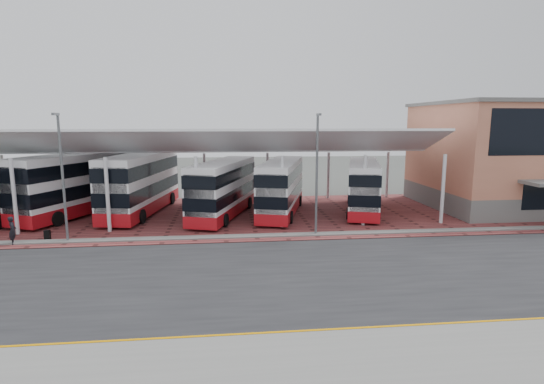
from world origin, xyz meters
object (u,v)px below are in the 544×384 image
object	(u,v)px
bus_0	(19,189)
bus_1	(79,184)
bus_2	(141,184)
bus_3	(223,189)
pedestrian	(12,230)
bus_4	(281,188)
terminal	(532,155)
bus_5	(363,187)

from	to	relation	value
bus_0	bus_1	world-z (taller)	bus_1
bus_1	bus_2	xyz separation A→B (m)	(4.95, 0.04, -0.02)
bus_2	bus_3	world-z (taller)	bus_2
bus_3	pedestrian	xyz separation A→B (m)	(-12.92, -6.62, -1.31)
bus_0	bus_3	bearing A→B (deg)	13.58
bus_4	bus_3	bearing A→B (deg)	-159.88
bus_0	bus_3	xyz separation A→B (m)	(15.88, -1.10, -0.12)
terminal	bus_4	xyz separation A→B (m)	(-22.48, -0.93, -2.45)
terminal	pedestrian	distance (m)	41.05
terminal	bus_4	bearing A→B (deg)	-177.64
bus_3	pedestrian	world-z (taller)	bus_3
bus_0	bus_4	xyz separation A→B (m)	(20.59, -0.73, -0.15)
pedestrian	terminal	bearing A→B (deg)	-102.49
bus_0	bus_2	distance (m)	9.18
bus_2	pedestrian	size ratio (longest dim) A/B	6.95
terminal	bus_5	size ratio (longest dim) A/B	1.77
pedestrian	bus_1	bearing A→B (deg)	-31.85
bus_5	bus_3	bearing A→B (deg)	-160.74
bus_0	bus_5	distance (m)	27.51
bus_1	bus_2	bearing A→B (deg)	24.37
bus_1	bus_5	bearing A→B (deg)	20.37
bus_2	pedestrian	world-z (taller)	bus_2
bus_2	bus_5	bearing A→B (deg)	4.98
bus_0	pedestrian	distance (m)	8.40
terminal	bus_3	size ratio (longest dim) A/B	1.69
bus_0	bus_3	size ratio (longest dim) A/B	1.05
bus_3	bus_5	size ratio (longest dim) A/B	1.05
bus_4	pedestrian	world-z (taller)	bus_4
bus_2	bus_3	size ratio (longest dim) A/B	1.12
bus_1	bus_2	world-z (taller)	bus_1
terminal	bus_4	distance (m)	22.63
bus_5	pedestrian	xyz separation A→B (m)	(-24.54, -7.09, -1.20)
pedestrian	bus_3	bearing A→B (deg)	-86.52
bus_0	bus_5	xyz separation A→B (m)	(27.50, -0.64, -0.22)
bus_3	pedestrian	distance (m)	14.58
bus_0	bus_2	size ratio (longest dim) A/B	0.95
bus_4	bus_5	xyz separation A→B (m)	(6.92, 0.09, -0.07)
bus_3	bus_4	bearing A→B (deg)	22.28
bus_1	pedestrian	bearing A→B (deg)	-74.27
bus_2	bus_0	bearing A→B (deg)	-165.10
terminal	bus_0	world-z (taller)	terminal
terminal	bus_1	distance (m)	38.94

